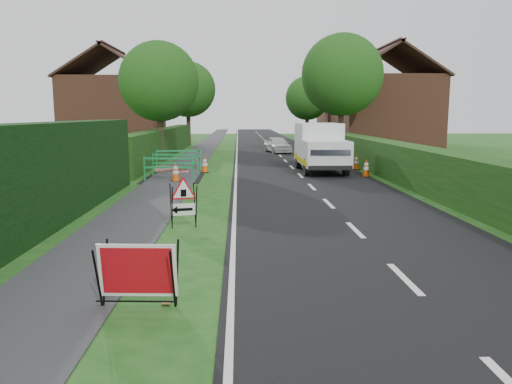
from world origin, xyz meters
name	(u,v)px	position (x,y,z in m)	size (l,w,h in m)	color
ground	(250,243)	(0.00, 0.00, 0.00)	(120.00, 120.00, 0.00)	#194D16
road_surface	(268,144)	(2.50, 35.00, 0.00)	(6.00, 90.00, 0.02)	black
footpath	(208,144)	(-3.00, 35.00, 0.01)	(2.00, 90.00, 0.02)	#2D2D30
hedge_west_near	(11,245)	(-5.00, 0.00, 0.00)	(1.10, 18.00, 2.50)	black
hedge_west_far	(165,157)	(-5.00, 22.00, 0.00)	(1.00, 24.00, 1.80)	#14380F
hedge_east	(364,165)	(6.50, 16.00, 0.00)	(1.20, 50.00, 1.50)	#14380F
house_west	(115,112)	(-10.00, 30.00, 2.90)	(7.50, 7.40, 7.88)	brown
house_east_a	(385,112)	(11.00, 28.00, 2.90)	(7.50, 7.40, 7.88)	brown
house_east_b	(355,112)	(12.00, 42.00, 2.90)	(7.50, 7.40, 7.88)	brown
tree_nw	(159,82)	(-4.60, 18.00, 4.48)	(4.40, 4.40, 6.70)	#2D2116
tree_ne	(342,75)	(6.40, 22.00, 5.17)	(5.20, 5.20, 7.79)	#2D2116
tree_fw	(188,89)	(-4.60, 34.00, 4.83)	(4.80, 4.80, 7.24)	#2D2116
tree_fe	(307,98)	(6.40, 38.00, 4.22)	(4.20, 4.20, 6.33)	#2D2116
red_rect_sign	(138,272)	(-1.65, -3.56, 0.53)	(1.11, 0.71, 0.92)	black
triangle_sign	(182,199)	(-1.57, 1.34, 0.73)	(0.86, 0.86, 1.05)	black
works_van	(320,146)	(3.64, 13.14, 1.21)	(1.98, 5.00, 2.27)	silver
traffic_cone_0	(366,168)	(5.31, 11.03, 0.39)	(0.38, 0.38, 0.79)	black
traffic_cone_1	(356,162)	(5.56, 13.89, 0.39)	(0.38, 0.38, 0.79)	black
traffic_cone_2	(330,157)	(4.70, 16.46, 0.39)	(0.38, 0.38, 0.79)	black
traffic_cone_3	(176,172)	(-2.78, 9.84, 0.39)	(0.38, 0.38, 0.79)	black
traffic_cone_4	(205,164)	(-1.81, 12.98, 0.39)	(0.38, 0.38, 0.79)	black
ped_barrier_0	(169,165)	(-3.09, 10.09, 0.63)	(2.08, 0.51, 1.00)	#177F3E
ped_barrier_1	(175,161)	(-3.05, 11.91, 0.63)	(2.08, 0.46, 1.00)	#177F3E
ped_barrier_2	(177,157)	(-3.24, 14.30, 0.63)	(2.09, 0.67, 1.00)	#177F3E
ped_barrier_3	(199,155)	(-2.23, 15.10, 0.63)	(0.66, 2.09, 1.00)	#177F3E
redwhite_plank	(172,180)	(-3.00, 10.33, 0.00)	(1.50, 0.04, 0.25)	red
litter_can	(166,306)	(-1.28, -3.49, 0.00)	(0.07, 0.07, 0.12)	#BF7F4C
hatchback_car	(278,145)	(2.54, 24.94, 0.58)	(1.36, 3.38, 1.15)	silver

